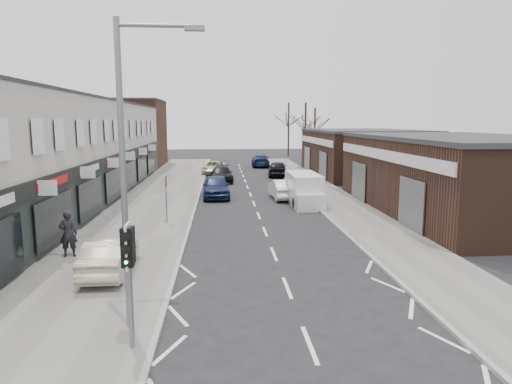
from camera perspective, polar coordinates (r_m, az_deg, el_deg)
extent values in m
plane|color=black|center=(14.01, 5.12, -14.73)|extent=(160.00, 160.00, 0.00)
cube|color=slate|center=(35.40, -11.69, -0.33)|extent=(5.50, 64.00, 0.12)
cube|color=slate|center=(35.98, 8.46, -0.09)|extent=(3.50, 64.00, 0.12)
cube|color=beige|center=(34.16, -23.75, 4.67)|extent=(8.00, 41.00, 7.10)
cube|color=#4C2B20|center=(58.78, -15.53, 6.98)|extent=(8.00, 10.00, 8.00)
cube|color=#3C251B|center=(30.61, 24.37, 1.79)|extent=(10.00, 18.00, 4.50)
cube|color=#3C251B|center=(49.02, 13.16, 4.71)|extent=(10.00, 16.00, 4.50)
cylinder|color=slate|center=(11.59, -15.46, -11.54)|extent=(0.12, 0.12, 3.00)
cube|color=silver|center=(11.28, -15.68, -6.52)|extent=(0.05, 0.55, 1.10)
cube|color=black|center=(11.16, -15.80, -6.68)|extent=(0.28, 0.22, 0.95)
sphere|color=#0CE533|center=(11.13, -15.86, -8.34)|extent=(0.18, 0.18, 0.18)
cube|color=black|center=(11.39, -15.56, -6.36)|extent=(0.26, 0.20, 0.90)
cylinder|color=slate|center=(12.22, -16.25, 1.56)|extent=(0.16, 0.16, 8.00)
cylinder|color=slate|center=(12.19, -12.67, 19.63)|extent=(1.80, 0.10, 0.10)
cube|color=slate|center=(12.09, -7.68, 19.62)|extent=(0.50, 0.22, 0.12)
cylinder|color=slate|center=(25.20, -11.15, -0.97)|extent=(0.07, 0.07, 2.50)
cube|color=white|center=(25.10, -11.08, 0.38)|extent=(0.04, 0.45, 0.25)
cube|color=silver|center=(31.24, 5.93, 0.43)|extent=(1.91, 4.58, 2.09)
cube|color=silver|center=(28.72, 6.86, -1.34)|extent=(1.84, 0.80, 1.10)
cylinder|color=black|center=(29.66, 4.84, -1.37)|extent=(0.22, 0.70, 0.70)
cylinder|color=black|center=(29.97, 8.05, -1.32)|extent=(0.22, 0.70, 0.70)
cylinder|color=black|center=(32.77, 3.96, -0.38)|extent=(0.22, 0.70, 0.70)
cylinder|color=black|center=(33.06, 6.87, -0.34)|extent=(0.22, 0.70, 0.70)
imported|color=#B4A590|center=(17.49, -17.79, -7.52)|extent=(1.50, 4.11, 1.35)
imported|color=black|center=(20.08, -22.42, -4.83)|extent=(0.74, 0.53, 1.92)
imported|color=#141F41|center=(33.75, -5.00, 0.69)|extent=(2.07, 4.88, 1.64)
imported|color=black|center=(42.60, -4.32, 2.24)|extent=(2.20, 4.96, 1.41)
imported|color=#C0B49A|center=(48.84, -5.23, 3.05)|extent=(2.66, 5.12, 1.38)
imported|color=silver|center=(33.18, 3.31, 0.35)|extent=(1.69, 4.32, 1.40)
imported|color=black|center=(46.65, 2.70, 2.94)|extent=(2.30, 4.81, 1.59)
imported|color=#121B39|center=(56.57, 0.55, 3.94)|extent=(2.26, 5.25, 1.51)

